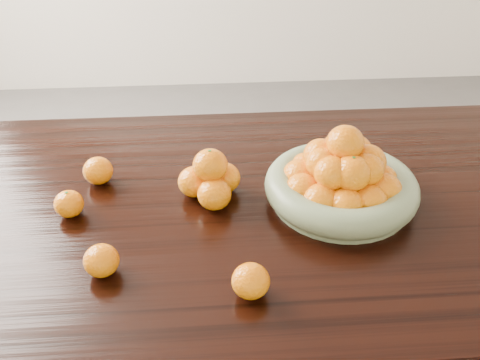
{
  "coord_description": "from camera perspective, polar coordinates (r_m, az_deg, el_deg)",
  "views": [
    {
      "loc": [
        -0.1,
        -1.08,
        1.54
      ],
      "look_at": [
        -0.02,
        -0.02,
        0.83
      ],
      "focal_mm": 40.0,
      "sensor_mm": 36.0,
      "label": 1
    }
  ],
  "objects": [
    {
      "name": "orange_pyramid",
      "position": [
        1.33,
        -3.14,
        0.07
      ],
      "size": [
        0.16,
        0.16,
        0.14
      ],
      "rotation": [
        0.0,
        0.0,
        0.16
      ],
      "color": "orange",
      "rests_on": "dining_table"
    },
    {
      "name": "loose_orange_3",
      "position": [
        1.45,
        -14.91,
        0.97
      ],
      "size": [
        0.08,
        0.08,
        0.07
      ],
      "primitive_type": "ellipsoid",
      "color": "orange",
      "rests_on": "dining_table"
    },
    {
      "name": "fruit_bowl",
      "position": [
        1.34,
        10.8,
        -0.01
      ],
      "size": [
        0.38,
        0.38,
        0.21
      ],
      "rotation": [
        0.0,
        0.0,
        0.39
      ],
      "color": "gray",
      "rests_on": "dining_table"
    },
    {
      "name": "loose_orange_2",
      "position": [
        1.08,
        1.15,
        -10.72
      ],
      "size": [
        0.08,
        0.08,
        0.07
      ],
      "primitive_type": "ellipsoid",
      "color": "orange",
      "rests_on": "dining_table"
    },
    {
      "name": "loose_orange_1",
      "position": [
        1.16,
        -14.57,
        -8.32
      ],
      "size": [
        0.07,
        0.07,
        0.07
      ],
      "primitive_type": "ellipsoid",
      "color": "orange",
      "rests_on": "dining_table"
    },
    {
      "name": "dining_table",
      "position": [
        1.4,
        0.78,
        -5.32
      ],
      "size": [
        2.0,
        1.0,
        0.75
      ],
      "color": "black",
      "rests_on": "ground"
    },
    {
      "name": "loose_orange_0",
      "position": [
        1.34,
        -17.79,
        -2.44
      ],
      "size": [
        0.07,
        0.07,
        0.07
      ],
      "primitive_type": "ellipsoid",
      "color": "orange",
      "rests_on": "dining_table"
    }
  ]
}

